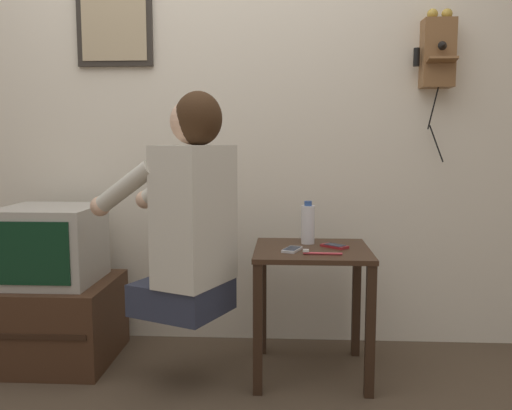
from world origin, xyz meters
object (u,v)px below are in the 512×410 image
at_px(person, 189,212).
at_px(cell_phone_held, 292,249).
at_px(framed_picture, 115,27).
at_px(cell_phone_spare, 335,246).
at_px(toothbrush, 320,253).
at_px(water_bottle, 308,224).
at_px(television, 51,244).
at_px(wall_phone_antique, 438,52).

relative_size(person, cell_phone_held, 6.99).
relative_size(framed_picture, cell_phone_held, 2.90).
relative_size(framed_picture, cell_phone_spare, 3.03).
bearing_deg(framed_picture, cell_phone_held, -27.40).
distance_m(cell_phone_spare, toothbrush, 0.18).
relative_size(cell_phone_spare, water_bottle, 0.64).
distance_m(person, television, 0.80).
height_order(television, cell_phone_spare, television).
bearing_deg(television, person, -19.29).
xyz_separation_m(framed_picture, water_bottle, (1.00, -0.30, -0.98)).
distance_m(television, toothbrush, 1.31).
bearing_deg(water_bottle, framed_picture, 163.17).
xyz_separation_m(wall_phone_antique, toothbrush, (-0.61, -0.51, -0.92)).
height_order(wall_phone_antique, cell_phone_spare, wall_phone_antique).
relative_size(wall_phone_antique, toothbrush, 4.46).
xyz_separation_m(television, cell_phone_spare, (1.37, -0.06, 0.02)).
height_order(wall_phone_antique, water_bottle, wall_phone_antique).
bearing_deg(wall_phone_antique, toothbrush, -139.79).
bearing_deg(framed_picture, person, -50.47).
xyz_separation_m(wall_phone_antique, water_bottle, (-0.65, -0.26, -0.83)).
relative_size(television, cell_phone_spare, 3.35).
relative_size(person, toothbrush, 5.63).
height_order(person, wall_phone_antique, wall_phone_antique).
xyz_separation_m(television, wall_phone_antique, (1.89, 0.29, 0.94)).
bearing_deg(water_bottle, cell_phone_held, -113.28).
height_order(water_bottle, toothbrush, water_bottle).
bearing_deg(water_bottle, person, -151.40).
xyz_separation_m(cell_phone_spare, toothbrush, (-0.08, -0.16, 0.00)).
bearing_deg(cell_phone_spare, toothbrush, -162.41).
distance_m(person, wall_phone_antique, 1.49).
distance_m(framed_picture, water_bottle, 1.44).
height_order(cell_phone_held, toothbrush, toothbrush).
distance_m(framed_picture, cell_phone_spare, 1.60).
xyz_separation_m(television, toothbrush, (1.29, -0.22, 0.02)).
relative_size(person, wall_phone_antique, 1.26).
bearing_deg(cell_phone_spare, person, 150.14).
height_order(television, cell_phone_held, television).
distance_m(television, water_bottle, 1.25).
height_order(television, framed_picture, framed_picture).
height_order(person, toothbrush, person).
bearing_deg(cell_phone_held, toothbrush, -12.70).
relative_size(wall_phone_antique, cell_phone_held, 5.53).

